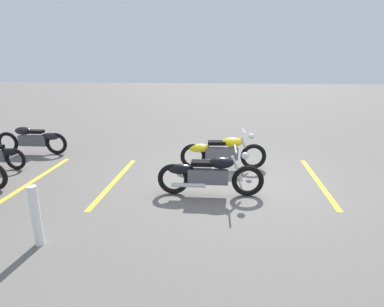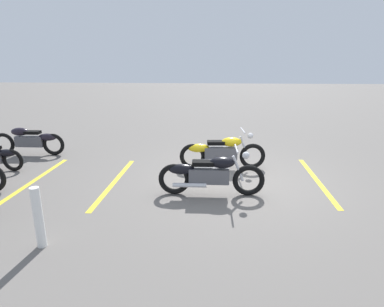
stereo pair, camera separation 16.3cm
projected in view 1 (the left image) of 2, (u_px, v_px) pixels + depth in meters
name	position (u px, v px, depth m)	size (l,w,h in m)	color
ground_plane	(235.00, 181.00, 7.65)	(60.00, 60.00, 0.00)	#66605B
motorcycle_bright_foreground	(221.00, 152.00, 8.36)	(2.23, 0.62, 1.04)	black
motorcycle_dark_foreground	(208.00, 174.00, 6.75)	(2.23, 0.62, 1.04)	black
motorcycle_row_far_left	(33.00, 139.00, 9.70)	(2.17, 0.28, 0.82)	black
bollard_post	(36.00, 216.00, 4.92)	(0.14, 0.14, 0.97)	white
parking_stripe_near	(318.00, 181.00, 7.62)	(3.20, 0.12, 0.01)	yellow
parking_stripe_mid	(115.00, 181.00, 7.63)	(3.20, 0.12, 0.01)	yellow
parking_stripe_far	(36.00, 179.00, 7.77)	(3.20, 0.12, 0.01)	yellow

